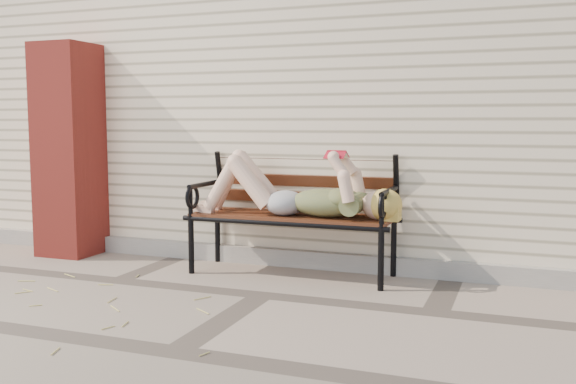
% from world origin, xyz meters
% --- Properties ---
extents(ground, '(80.00, 80.00, 0.00)m').
position_xyz_m(ground, '(0.00, 0.00, 0.00)').
color(ground, gray).
rests_on(ground, ground).
extents(house_wall, '(8.00, 4.00, 3.00)m').
position_xyz_m(house_wall, '(0.00, 3.00, 1.50)').
color(house_wall, '#F5E2C0').
rests_on(house_wall, ground).
extents(foundation_strip, '(8.00, 0.10, 0.15)m').
position_xyz_m(foundation_strip, '(0.00, 0.97, 0.07)').
color(foundation_strip, '#B0A99F').
rests_on(foundation_strip, ground).
extents(brick_pillar, '(0.50, 0.50, 2.00)m').
position_xyz_m(brick_pillar, '(-2.30, 0.75, 1.00)').
color(brick_pillar, '#AC2F26').
rests_on(brick_pillar, ground).
extents(garden_bench, '(1.83, 0.73, 1.19)m').
position_xyz_m(garden_bench, '(-0.02, 0.79, 0.66)').
color(garden_bench, black).
rests_on(garden_bench, ground).
extents(reading_woman, '(1.73, 0.39, 0.54)m').
position_xyz_m(reading_woman, '(-0.01, 0.65, 0.70)').
color(reading_woman, '#0A3A48').
rests_on(reading_woman, ground).
extents(straw_scatter, '(2.85, 1.41, 0.01)m').
position_xyz_m(straw_scatter, '(-0.78, -0.43, 0.01)').
color(straw_scatter, '#C9BB62').
rests_on(straw_scatter, ground).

